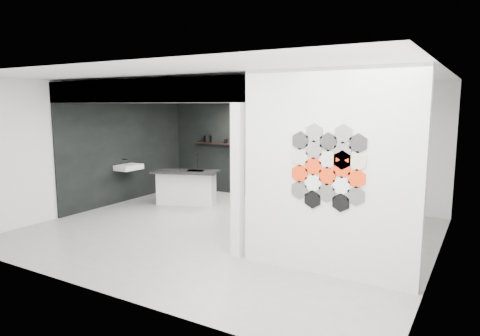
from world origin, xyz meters
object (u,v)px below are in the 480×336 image
bottle_dark (247,141)px  utensil_cup (225,141)px  glass_bowl (296,145)px  partition_panel (328,174)px  stockpot (208,139)px  kettle (286,143)px  wall_basin (129,167)px  kitchen_island (186,187)px  glass_vase (297,144)px

bottle_dark → utensil_cup: bearing=180.0°
glass_bowl → bottle_dark: size_ratio=1.05×
partition_panel → stockpot: partition_panel is taller
kettle → glass_bowl: 0.26m
wall_basin → kitchen_island: kitchen_island is taller
bottle_dark → stockpot: bearing=180.0°
stockpot → glass_vase: 2.56m
partition_panel → kettle: bearing=121.3°
kettle → glass_vase: (0.27, 0.00, -0.01)m
kitchen_island → glass_vase: (2.13, 1.50, 0.99)m
partition_panel → bottle_dark: (-3.43, 3.87, -0.01)m
kitchen_island → kettle: kettle is taller
wall_basin → bottle_dark: bottle_dark is taller
kitchen_island → bottle_dark: size_ratio=11.22×
glass_vase → stockpot: bearing=180.0°
partition_panel → stockpot: bearing=140.2°
kettle → utensil_cup: 1.72m
glass_vase → utensil_cup: bearing=180.0°
stockpot → glass_bowl: (2.54, 0.00, -0.03)m
wall_basin → kettle: kettle is taller
glass_bowl → utensil_cup: utensil_cup is taller
partition_panel → glass_vase: bearing=118.2°
stockpot → partition_panel: bearing=-39.8°
partition_panel → kitchen_island: 4.93m
kitchen_island → bottle_dark: bottle_dark is taller
bottle_dark → kitchen_island: bearing=-117.3°
stockpot → utensil_cup: 0.56m
kitchen_island → glass_bowl: 2.77m
utensil_cup → partition_panel: bearing=-43.5°
partition_panel → glass_bowl: bearing=118.4°
stockpot → bottle_dark: (1.20, 0.00, -0.01)m
partition_panel → wall_basin: size_ratio=4.67×
stockpot → glass_vase: bearing=0.0°
kitchen_island → kettle: (1.86, 1.50, 0.99)m
kitchen_island → utensil_cup: (0.14, 1.50, 0.97)m
stockpot → utensil_cup: (0.56, 0.00, -0.03)m
bottle_dark → kettle: bearing=0.0°
wall_basin → kettle: (3.12, 2.07, 0.55)m
wall_basin → stockpot: 2.30m
partition_panel → glass_bowl: size_ratio=18.28×
kettle → bottle_dark: kettle is taller
wall_basin → glass_vase: glass_vase is taller
wall_basin → kitchen_island: bearing=24.1°
glass_bowl → kitchen_island: bearing=-144.6°
kettle → utensil_cup: kettle is taller
partition_panel → wall_basin: partition_panel is taller
partition_panel → kitchen_island: (-4.21, 2.36, -0.99)m
stockpot → kettle: size_ratio=1.13×
kettle → glass_vase: kettle is taller
kettle → glass_bowl: size_ratio=1.23×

